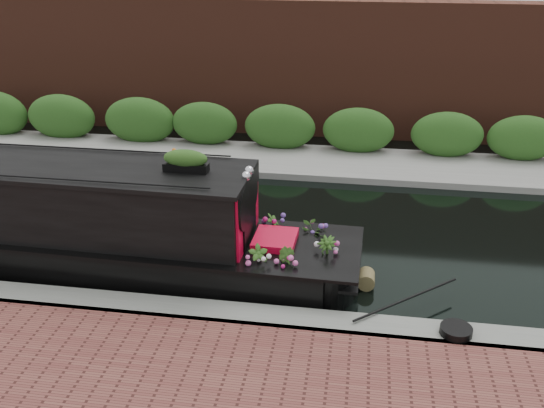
# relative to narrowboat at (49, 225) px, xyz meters

# --- Properties ---
(ground) EXTENTS (80.00, 80.00, 0.00)m
(ground) POSITION_rel_narrowboat_xyz_m (3.50, 1.79, -0.78)
(ground) COLOR black
(ground) RESTS_ON ground
(near_bank_coping) EXTENTS (40.00, 0.60, 0.50)m
(near_bank_coping) POSITION_rel_narrowboat_xyz_m (3.50, -1.51, -0.78)
(near_bank_coping) COLOR slate
(near_bank_coping) RESTS_ON ground
(far_bank_path) EXTENTS (40.00, 2.40, 0.34)m
(far_bank_path) POSITION_rel_narrowboat_xyz_m (3.50, 5.99, -0.78)
(far_bank_path) COLOR gray
(far_bank_path) RESTS_ON ground
(far_hedge) EXTENTS (40.00, 1.10, 2.80)m
(far_hedge) POSITION_rel_narrowboat_xyz_m (3.50, 6.89, -0.78)
(far_hedge) COLOR #26511B
(far_hedge) RESTS_ON ground
(far_brick_wall) EXTENTS (40.00, 1.00, 8.00)m
(far_brick_wall) POSITION_rel_narrowboat_xyz_m (3.50, 8.99, -0.78)
(far_brick_wall) COLOR #4F261A
(far_brick_wall) RESTS_ON ground
(narrowboat) EXTENTS (11.15, 2.21, 2.62)m
(narrowboat) POSITION_rel_narrowboat_xyz_m (0.00, 0.00, 0.00)
(narrowboat) COLOR black
(narrowboat) RESTS_ON ground
(rope_fender) EXTENTS (0.31, 0.37, 0.31)m
(rope_fender) POSITION_rel_narrowboat_xyz_m (5.94, 0.00, -0.62)
(rope_fender) COLOR brown
(rope_fender) RESTS_ON ground
(coiled_mooring_rope) EXTENTS (0.48, 0.48, 0.12)m
(coiled_mooring_rope) POSITION_rel_narrowboat_xyz_m (7.29, -1.55, -0.47)
(coiled_mooring_rope) COLOR black
(coiled_mooring_rope) RESTS_ON near_bank_coping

